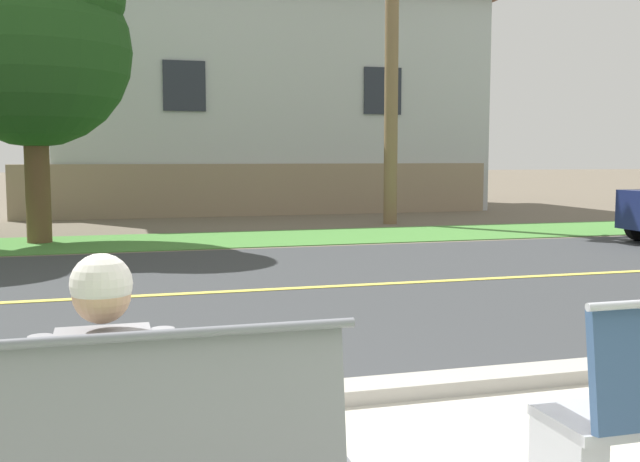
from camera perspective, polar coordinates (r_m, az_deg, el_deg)
name	(u,v)px	position (r m, az deg, el deg)	size (l,w,h in m)	color
ground_plane	(212,273)	(10.41, -8.24, -3.20)	(140.00, 140.00, 0.00)	#665B4C
curb_edge	(330,395)	(5.00, 0.74, -12.32)	(44.00, 0.30, 0.11)	#ADA89E
street_asphalt	(229,292)	(8.95, -6.94, -4.62)	(52.00, 8.00, 0.01)	#383A3D
road_centre_line	(229,291)	(8.95, -6.94, -4.59)	(48.00, 0.14, 0.01)	#E0CC4C
far_verge_grass	(182,241)	(14.43, -10.43, -0.73)	(48.00, 2.80, 0.02)	#478438
seated_person_grey	(105,401)	(3.03, -16.03, -12.28)	(0.52, 0.68, 1.25)	#333D56
shade_tree_centre	(38,35)	(14.81, -20.61, 13.75)	(3.52, 3.52, 5.80)	brown
garden_wall	(264,190)	(20.43, -4.24, 3.16)	(13.00, 0.36, 1.40)	gray
house_across_street	(263,96)	(23.74, -4.36, 10.17)	(13.19, 6.91, 6.83)	#B7BCC1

